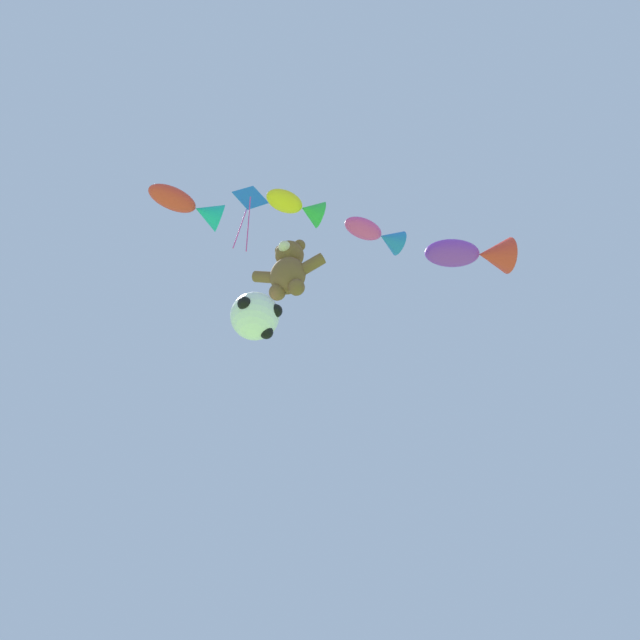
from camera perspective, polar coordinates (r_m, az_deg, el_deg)
name	(u,v)px	position (r m, az deg, el deg)	size (l,w,h in m)	color
teddy_bear_kite	(288,269)	(9.15, -4.25, 6.84)	(1.65, 0.73, 1.68)	brown
soccer_ball_kite	(255,316)	(8.04, -8.60, 0.52)	(1.00, 1.00, 0.92)	white
fish_kite_violet	(473,254)	(11.76, 19.71, 8.27)	(2.34, 1.60, 0.94)	purple
fish_kite_magenta	(377,234)	(10.89, 7.58, 11.27)	(1.51, 1.49, 0.64)	#E53F9E
fish_kite_goldfin	(298,206)	(10.80, -2.96, 14.89)	(1.44, 1.41, 0.68)	yellow
fish_kite_crimson	(190,206)	(10.58, -16.90, 14.33)	(1.57, 1.63, 0.67)	red
diamond_kite	(249,204)	(13.07, -9.44, 15.06)	(0.90, 0.70, 3.09)	blue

